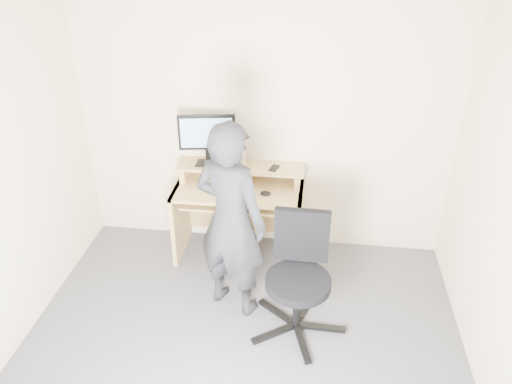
% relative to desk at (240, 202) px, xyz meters
% --- Properties ---
extents(ground, '(3.50, 3.50, 0.00)m').
position_rel_desk_xyz_m(ground, '(0.20, -1.53, -0.55)').
color(ground, '#525257').
rests_on(ground, ground).
extents(back_wall, '(3.50, 0.02, 2.50)m').
position_rel_desk_xyz_m(back_wall, '(0.20, 0.22, 0.70)').
color(back_wall, beige).
rests_on(back_wall, ground).
extents(ceiling, '(3.50, 3.50, 0.02)m').
position_rel_desk_xyz_m(ceiling, '(0.20, -1.53, 1.95)').
color(ceiling, white).
rests_on(ceiling, back_wall).
extents(desk, '(1.20, 0.60, 0.91)m').
position_rel_desk_xyz_m(desk, '(0.00, 0.00, 0.00)').
color(desk, tan).
rests_on(desk, ground).
extents(monitor, '(0.52, 0.15, 0.50)m').
position_rel_desk_xyz_m(monitor, '(-0.30, 0.05, 0.66)').
color(monitor, black).
rests_on(monitor, desk).
extents(external_drive, '(0.07, 0.13, 0.20)m').
position_rel_desk_xyz_m(external_drive, '(-0.05, 0.10, 0.46)').
color(external_drive, black).
rests_on(external_drive, desk).
extents(travel_mug, '(0.09, 0.09, 0.18)m').
position_rel_desk_xyz_m(travel_mug, '(0.01, 0.05, 0.45)').
color(travel_mug, silver).
rests_on(travel_mug, desk).
extents(smartphone, '(0.10, 0.14, 0.01)m').
position_rel_desk_xyz_m(smartphone, '(0.32, 0.05, 0.37)').
color(smartphone, black).
rests_on(smartphone, desk).
extents(charger, '(0.05, 0.04, 0.03)m').
position_rel_desk_xyz_m(charger, '(-0.28, -0.02, 0.38)').
color(charger, black).
rests_on(charger, desk).
extents(headphones, '(0.19, 0.19, 0.06)m').
position_rel_desk_xyz_m(headphones, '(-0.20, 0.11, 0.37)').
color(headphones, silver).
rests_on(headphones, desk).
extents(keyboard, '(0.49, 0.33, 0.03)m').
position_rel_desk_xyz_m(keyboard, '(-0.06, -0.17, 0.12)').
color(keyboard, black).
rests_on(keyboard, desk).
extents(mouse, '(0.10, 0.07, 0.04)m').
position_rel_desk_xyz_m(mouse, '(0.26, -0.18, 0.22)').
color(mouse, black).
rests_on(mouse, desk).
extents(office_chair, '(0.75, 0.78, 0.98)m').
position_rel_desk_xyz_m(office_chair, '(0.62, -0.96, -0.01)').
color(office_chair, black).
rests_on(office_chair, ground).
extents(person, '(0.73, 0.62, 1.71)m').
position_rel_desk_xyz_m(person, '(0.05, -0.80, 0.31)').
color(person, black).
rests_on(person, ground).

